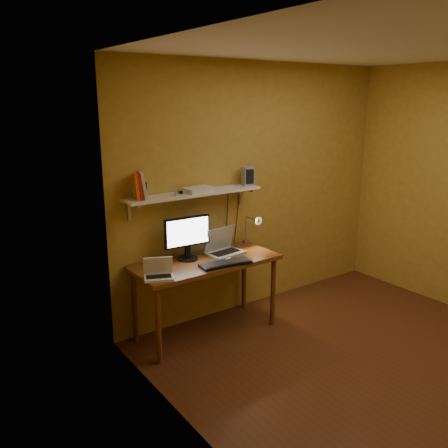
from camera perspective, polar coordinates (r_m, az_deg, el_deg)
room at (r=4.00m, az=18.55°, el=0.65°), size 3.44×3.24×2.64m
desk at (r=4.51m, az=-2.18°, el=-5.42°), size 1.40×0.60×0.75m
wall_shelf at (r=4.48m, az=-3.62°, el=3.65°), size 1.40×0.25×0.21m
monitor at (r=4.45m, az=-4.44°, el=-1.42°), size 0.46×0.21×0.42m
laptop at (r=4.67m, az=-0.16°, el=-2.72°), size 0.38×0.29×0.26m
netbook at (r=4.09m, az=-7.89°, el=-5.73°), size 0.30×0.26×0.18m
keyboard at (r=4.36m, az=0.19°, el=-4.78°), size 0.50×0.21×0.03m
mouse at (r=4.46m, az=0.53°, el=-4.29°), size 0.10×0.07×0.03m
desk_lamp at (r=4.89m, az=3.49°, el=-0.21°), size 0.09×0.23×0.38m
speaker_left at (r=4.22m, az=-10.04°, el=4.14°), size 0.10×0.10×0.17m
speaker_right at (r=4.82m, az=2.87°, el=5.80°), size 0.13×0.13×0.19m
books at (r=4.21m, az=-10.08°, el=4.53°), size 0.17×0.17×0.23m
shelf_camera at (r=4.33m, az=-5.36°, el=3.84°), size 0.10×0.05×0.06m
router at (r=4.48m, az=-3.13°, el=4.16°), size 0.29×0.21×0.05m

